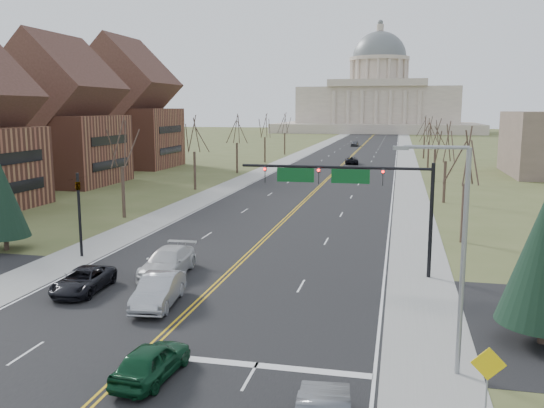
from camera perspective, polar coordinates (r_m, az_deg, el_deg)
The scene contains 33 objects.
ground at distance 26.98m, azimuth -11.70°, elevation -13.54°, with size 600.00×600.00×0.00m, color #4C562B.
road at distance 133.40m, azimuth 8.00°, elevation 4.84°, with size 20.00×380.00×0.01m, color black.
cross_road at distance 32.16m, azimuth -7.28°, elevation -9.58°, with size 120.00×14.00×0.01m, color black.
sidewalk_left at distance 134.87m, azimuth 2.89°, elevation 4.97°, with size 4.00×380.00×0.03m, color gray.
sidewalk_right at distance 133.00m, azimuth 13.17°, elevation 4.67°, with size 4.00×380.00×0.03m, color gray.
center_line at distance 133.40m, azimuth 8.00°, elevation 4.84°, with size 0.42×380.00×0.01m, color gold.
edge_line_left at distance 134.52m, azimuth 3.82°, elevation 4.95°, with size 0.15×380.00×0.01m, color silver.
edge_line_right at distance 132.99m, azimuth 12.22°, elevation 4.71°, with size 0.15×380.00×0.01m, color silver.
stop_bar at distance 24.57m, azimuth -1.58°, elevation -15.67°, with size 9.50×0.50×0.01m, color silver.
capitol at distance 272.72m, azimuth 10.46°, elevation 10.05°, with size 90.00×60.00×50.00m.
signal_mast at distance 36.50m, azimuth 7.68°, elevation 1.98°, with size 12.12×0.44×7.20m.
signal_left at distance 42.76m, azimuth -18.58°, elevation -0.12°, with size 0.32×0.36×6.00m.
street_light at distance 23.28m, azimuth 17.85°, elevation -3.96°, with size 2.90×0.25×9.07m.
warn_sign at distance 20.61m, azimuth 20.60°, elevation -15.32°, with size 1.13×0.07×2.87m.
tree_r_0 at distance 47.01m, azimuth 18.67°, elevation 4.18°, with size 3.74×3.74×8.50m.
tree_l_0 at distance 56.95m, azimuth -14.71°, elevation 5.59°, with size 3.96×3.96×9.00m.
tree_r_1 at distance 66.88m, azimuth 16.89°, elevation 5.68°, with size 3.74×3.74×8.50m.
tree_l_1 at distance 75.28m, azimuth -7.73°, elevation 6.67°, with size 3.96×3.96×9.00m.
tree_r_2 at distance 86.81m, azimuth 15.92°, elevation 6.49°, with size 3.74×3.74×8.50m.
tree_l_2 at distance 94.29m, azimuth -3.51°, elevation 7.27°, with size 3.96×3.96×9.00m.
tree_r_3 at distance 106.77m, azimuth 15.32°, elevation 7.00°, with size 3.74×3.74×8.50m.
tree_l_3 at distance 113.64m, azimuth -0.72°, elevation 7.65°, with size 3.96×3.96×9.00m.
tree_r_4 at distance 126.74m, azimuth 14.90°, elevation 7.34°, with size 3.74×3.74×8.50m.
tree_l_4 at distance 133.18m, azimuth 1.27°, elevation 7.91°, with size 3.96×3.96×9.00m.
conifer_l at distance 46.82m, azimuth -25.10°, elevation 0.31°, with size 3.64×3.64×6.50m.
bldg_left_mid at distance 86.19m, azimuth -20.30°, elevation 7.58°, with size 15.10×14.28×20.75m.
bldg_left_far at distance 108.05m, azimuth -14.31°, elevation 8.65°, with size 17.10×14.28×23.25m.
car_nb_inner_lead at distance 23.67m, azimuth -11.85°, elevation -14.99°, with size 1.70×4.23×1.44m, color #0D3B20.
car_sb_inner_lead at distance 31.65m, azimuth -11.16°, elevation -8.39°, with size 1.77×5.09×1.68m, color #9B9EA3.
car_sb_outer_lead at distance 35.10m, azimuth -18.20°, elevation -7.19°, with size 2.24×4.87×1.35m, color black.
car_sb_inner_second at distance 37.18m, azimuth -10.29°, elevation -5.68°, with size 2.35×5.78×1.68m, color silver.
car_far_nb at distance 111.32m, azimuth 7.88°, elevation 4.32°, with size 2.35×5.09×1.41m, color black.
car_far_sb at distance 164.51m, azimuth 8.19°, elevation 5.97°, with size 1.92×4.76×1.62m, color #4C4E54.
Camera 1 is at (10.45, -22.58, 10.43)m, focal length 38.00 mm.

